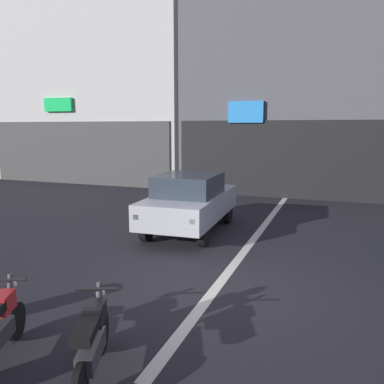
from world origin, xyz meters
The scene contains 6 objects.
ground_plane centered at (0.00, 0.00, 0.00)m, with size 120.00×120.00×0.00m, color #232328.
lane_centre_line centered at (0.00, 6.00, 0.00)m, with size 0.20×18.00×0.01m, color silver.
building_corner_left centered at (-10.69, 13.94, 5.13)m, with size 10.88×7.24×10.30m.
building_mid_block centered at (-0.34, 13.94, 5.64)m, with size 8.98×8.28×11.30m.
car_silver_crossing_near centered at (-1.85, 3.50, 0.89)m, with size 1.93×4.17×1.64m.
motorcycle_black_row_left_mid centered at (-0.61, -3.05, 0.46)m, with size 0.73×1.58×0.98m.
Camera 1 is at (1.97, -6.63, 2.92)m, focal length 36.84 mm.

